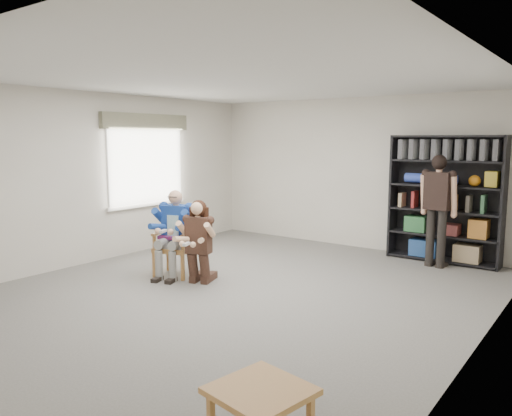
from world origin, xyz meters
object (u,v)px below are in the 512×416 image
Objects in this scene: standing_man at (437,212)px; armchair at (175,243)px; kneeling_woman at (198,243)px; seated_man at (175,233)px; bookshelf at (445,199)px.

armchair is at bearing -128.77° from standing_man.
standing_man reaches higher than armchair.
standing_man reaches higher than kneeling_woman.
armchair is 0.15m from seated_man.
kneeling_woman is at bearing -30.42° from armchair.
armchair is 0.48× the size of bookshelf.
armchair is at bearing 149.58° from kneeling_woman.
armchair is 0.84× the size of kneeling_woman.
bookshelf is at bearing 98.65° from standing_man.
armchair is 4.45m from bookshelf.
seated_man is (0.00, 0.00, 0.15)m from armchair.
kneeling_woman is (0.58, -0.12, -0.06)m from seated_man.
bookshelf is at bearing 28.83° from armchair.
armchair is 0.60m from kneeling_woman.
bookshelf is (2.98, 3.26, 0.55)m from armchair.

